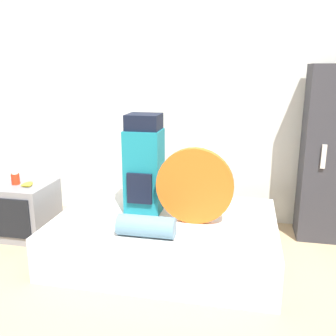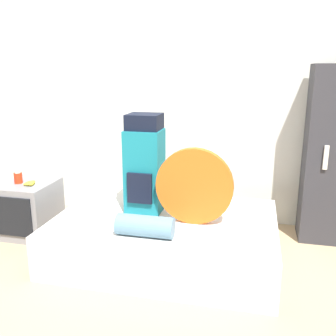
% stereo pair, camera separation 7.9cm
% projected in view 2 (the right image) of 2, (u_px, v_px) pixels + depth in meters
% --- Properties ---
extents(ground_plane, '(16.00, 16.00, 0.00)m').
position_uv_depth(ground_plane, '(135.00, 297.00, 2.80)').
color(ground_plane, tan).
extents(wall_back, '(8.00, 0.05, 2.60)m').
position_uv_depth(wall_back, '(181.00, 102.00, 4.06)').
color(wall_back, silver).
rests_on(wall_back, ground_plane).
extents(bed, '(1.92, 1.34, 0.38)m').
position_uv_depth(bed, '(166.00, 236.00, 3.37)').
color(bed, silver).
rests_on(bed, ground_plane).
extents(backpack, '(0.32, 0.33, 0.89)m').
position_uv_depth(backpack, '(145.00, 165.00, 3.36)').
color(backpack, '#14707F').
rests_on(backpack, bed).
extents(tent_bag, '(0.65, 0.07, 0.65)m').
position_uv_depth(tent_bag, '(194.00, 186.00, 3.11)').
color(tent_bag, '#E05B19').
rests_on(tent_bag, bed).
extents(sleeping_roll, '(0.46, 0.17, 0.17)m').
position_uv_depth(sleeping_roll, '(145.00, 226.00, 2.92)').
color(sleeping_roll, '#5B849E').
rests_on(sleeping_roll, bed).
extents(television, '(0.49, 0.56, 0.54)m').
position_uv_depth(television, '(30.00, 208.00, 3.83)').
color(television, gray).
rests_on(television, ground_plane).
extents(canister, '(0.08, 0.08, 0.12)m').
position_uv_depth(canister, '(18.00, 178.00, 3.74)').
color(canister, red).
rests_on(canister, television).
extents(banana_bunch, '(0.11, 0.14, 0.04)m').
position_uv_depth(banana_bunch, '(31.00, 183.00, 3.70)').
color(banana_bunch, yellow).
rests_on(banana_bunch, television).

